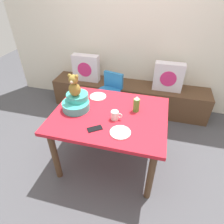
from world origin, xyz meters
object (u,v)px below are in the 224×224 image
Objects in this scene: dinner_plate_near at (98,97)px; infant_seat_teal at (76,103)px; pillow_floral_left at (86,68)px; coffee_mug at (115,115)px; dining_table at (110,121)px; teddy_bear at (74,86)px; pillow_floral_right at (168,77)px; cell_phone at (95,129)px; highchair at (110,92)px; ketchup_bottle at (136,104)px; dinner_plate_far at (120,132)px.

infant_seat_teal is at bearing -118.85° from dinner_plate_near.
pillow_floral_left reaches higher than coffee_mug.
pillow_floral_left is 1.41m from dining_table.
pillow_floral_right is at bearing 50.63° from teddy_bear.
dinner_plate_near is 1.39× the size of cell_phone.
dinner_plate_near is (-0.01, -0.50, 0.22)m from highchair.
ketchup_bottle is at bearing 24.94° from dining_table.
coffee_mug reaches higher than dinner_plate_far.
dinner_plate_near is at bearing 127.91° from dining_table.
dinner_plate_far is (0.56, -0.28, -0.27)m from teddy_bear.
pillow_floral_left is at bearing 180.00° from pillow_floral_right.
teddy_bear is at bearing 169.25° from coffee_mug.
pillow_floral_left is 1.74m from dinner_plate_far.
ketchup_bottle is at bearing -18.95° from dinner_plate_near.
dinner_plate_near is (0.15, 0.28, -0.07)m from infant_seat_teal.
pillow_floral_left is 2.38× the size of ketchup_bottle.
pillow_floral_right is 1.58m from teddy_bear.
teddy_bear reaches higher than dining_table.
teddy_bear reaches higher than coffee_mug.
infant_seat_teal is at bearing 90.00° from teddy_bear.
ketchup_bottle is 1.54× the size of coffee_mug.
pillow_floral_right is at bearing 26.95° from highchair.
cell_phone is (-0.07, -0.28, 0.11)m from dining_table.
dinner_plate_near is (-0.31, 0.37, -0.04)m from coffee_mug.
pillow_floral_right is 0.93m from highchair.
dinner_plate_far is at bearing -124.13° from cell_phone.
dining_table is 0.34m from dinner_plate_far.
pillow_floral_left is 1.29m from teddy_bear.
coffee_mug is 0.48m from dinner_plate_near.
pillow_floral_right is 1.55m from infant_seat_teal.
cell_phone is (0.31, -0.29, -0.27)m from teddy_bear.
teddy_bear is 1.25× the size of dinner_plate_near.
coffee_mug is (0.46, -0.09, -0.02)m from infant_seat_teal.
pillow_floral_left is 1.63m from cell_phone.
highchair is (-0.82, -0.42, -0.16)m from pillow_floral_right.
dinner_plate_far is 1.39× the size of cell_phone.
dinner_plate_near is at bearing -91.04° from highchair.
highchair is at bearing 78.15° from infant_seat_teal.
infant_seat_teal is 2.29× the size of cell_phone.
highchair is 4.27× the size of ketchup_bottle.
dinner_plate_far is at bearing -102.41° from ketchup_bottle.
ketchup_bottle reaches higher than pillow_floral_left.
coffee_mug is at bearing -112.11° from pillow_floral_right.
pillow_floral_right is at bearing 74.08° from dinner_plate_far.
teddy_bear is (-0.98, -1.20, 0.34)m from pillow_floral_right.
dinner_plate_near and dinner_plate_far have the same top height.
coffee_mug reaches higher than highchair.
dinner_plate_far is at bearing -105.92° from pillow_floral_right.
dinner_plate_near is (-0.49, 0.17, -0.08)m from ketchup_bottle.
infant_seat_teal is at bearing -101.85° from highchair.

